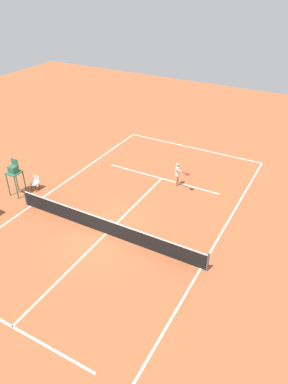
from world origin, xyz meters
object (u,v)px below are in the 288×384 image
(player_serving, at_px, (178,173))
(umpire_chair, at_px, (14,172))
(tennis_ball, at_px, (174,192))
(courtside_chair_mid, at_px, (36,182))

(player_serving, distance_m, umpire_chair, 10.10)
(tennis_ball, xyz_separation_m, umpire_chair, (8.48, 4.88, 1.57))
(player_serving, height_order, tennis_ball, player_serving)
(tennis_ball, distance_m, umpire_chair, 9.91)
(umpire_chair, distance_m, courtside_chair_mid, 1.57)
(umpire_chair, relative_size, courtside_chair_mid, 2.54)
(tennis_ball, distance_m, courtside_chair_mid, 8.83)
(umpire_chair, bearing_deg, courtside_chair_mid, -119.39)
(player_serving, bearing_deg, courtside_chair_mid, -41.91)
(player_serving, xyz_separation_m, tennis_ball, (-0.16, 0.81, -0.96))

